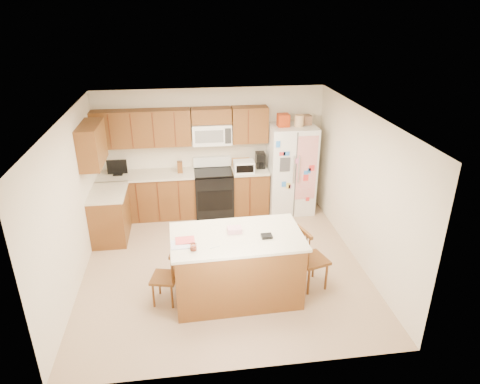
{
  "coord_description": "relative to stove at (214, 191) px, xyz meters",
  "views": [
    {
      "loc": [
        -0.53,
        -5.99,
        4.01
      ],
      "look_at": [
        0.33,
        0.35,
        1.14
      ],
      "focal_mm": 32.0,
      "sensor_mm": 36.0,
      "label": 1
    }
  ],
  "objects": [
    {
      "name": "windsor_chair_back",
      "position": [
        0.12,
        -2.0,
        -0.06
      ],
      "size": [
        0.49,
        0.48,
        0.88
      ],
      "color": "#683113",
      "rests_on": "ground"
    },
    {
      "name": "windsor_chair_right",
      "position": [
        1.24,
        -2.7,
        0.0
      ],
      "size": [
        0.52,
        0.53,
        1.01
      ],
      "color": "#683113",
      "rests_on": "ground"
    },
    {
      "name": "ground",
      "position": [
        0.0,
        -1.94,
        -0.47
      ],
      "size": [
        4.5,
        4.5,
        0.0
      ],
      "primitive_type": "plane",
      "color": "tan",
      "rests_on": "ground"
    },
    {
      "name": "refrigerator",
      "position": [
        1.57,
        -0.06,
        0.45
      ],
      "size": [
        0.9,
        0.79,
        2.04
      ],
      "color": "white",
      "rests_on": "ground"
    },
    {
      "name": "island",
      "position": [
        0.12,
        -2.77,
        0.04
      ],
      "size": [
        1.88,
        1.13,
        1.1
      ],
      "color": "#683113",
      "rests_on": "ground"
    },
    {
      "name": "stove",
      "position": [
        0.0,
        0.0,
        0.0
      ],
      "size": [
        0.76,
        0.65,
        1.13
      ],
      "color": "black",
      "rests_on": "ground"
    },
    {
      "name": "windsor_chair_left",
      "position": [
        -0.9,
        -2.77,
        -0.06
      ],
      "size": [
        0.43,
        0.45,
        0.87
      ],
      "color": "#683113",
      "rests_on": "ground"
    },
    {
      "name": "cabinetry",
      "position": [
        -0.98,
        -0.15,
        0.44
      ],
      "size": [
        3.36,
        1.56,
        2.15
      ],
      "color": "#683113",
      "rests_on": "ground"
    },
    {
      "name": "room_shell",
      "position": [
        0.0,
        -1.94,
        0.97
      ],
      "size": [
        4.6,
        4.6,
        2.52
      ],
      "color": "beige",
      "rests_on": "ground"
    }
  ]
}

